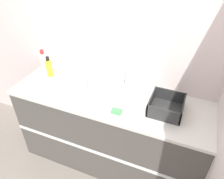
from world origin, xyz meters
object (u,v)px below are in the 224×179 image
at_px(sink, 121,95).
at_px(bottle_white_spray, 44,62).
at_px(bottle_yellow, 49,68).
at_px(paper_towel_roll, 80,80).
at_px(dish_rack, 166,107).

height_order(sink, bottle_white_spray, bottle_white_spray).
bearing_deg(bottle_white_spray, bottle_yellow, -28.95).
distance_m(sink, bottle_yellow, 0.85).
height_order(bottle_white_spray, bottle_yellow, bottle_white_spray).
relative_size(sink, paper_towel_roll, 1.76).
bearing_deg(sink, paper_towel_roll, -168.80).
bearing_deg(bottle_yellow, sink, -3.98).
xyz_separation_m(dish_rack, bottle_yellow, (-1.28, 0.10, 0.06)).
distance_m(dish_rack, bottle_yellow, 1.29).
xyz_separation_m(sink, dish_rack, (0.44, -0.04, 0.03)).
relative_size(bottle_white_spray, bottle_yellow, 1.15).
bearing_deg(paper_towel_roll, dish_rack, 2.60).
xyz_separation_m(paper_towel_roll, dish_rack, (0.83, 0.04, -0.09)).
relative_size(sink, bottle_yellow, 2.08).
relative_size(paper_towel_roll, bottle_yellow, 1.18).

